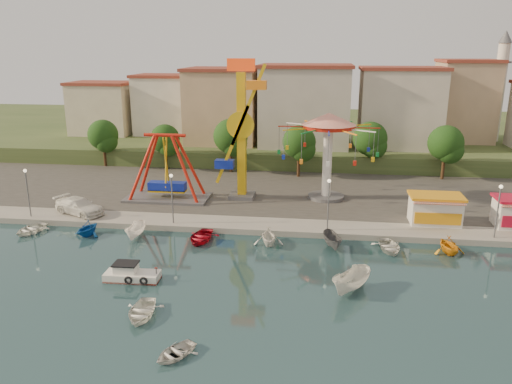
% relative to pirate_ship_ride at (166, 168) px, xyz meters
% --- Properties ---
extents(ground, '(200.00, 200.00, 0.00)m').
position_rel_pirate_ship_ride_xyz_m(ground, '(11.16, -21.30, -4.39)').
color(ground, '#122D33').
rests_on(ground, ground).
extents(quay_deck, '(200.00, 100.00, 0.60)m').
position_rel_pirate_ship_ride_xyz_m(quay_deck, '(11.16, 40.70, -4.09)').
color(quay_deck, '#9E998E').
rests_on(quay_deck, ground).
extents(asphalt_pad, '(90.00, 28.00, 0.01)m').
position_rel_pirate_ship_ride_xyz_m(asphalt_pad, '(11.16, 8.70, -3.79)').
color(asphalt_pad, '#4C4944').
rests_on(asphalt_pad, quay_deck).
extents(hill_terrace, '(200.00, 60.00, 3.00)m').
position_rel_pirate_ship_ride_xyz_m(hill_terrace, '(11.16, 45.70, -2.89)').
color(hill_terrace, '#384C26').
rests_on(hill_terrace, ground).
extents(pirate_ship_ride, '(10.00, 5.00, 8.00)m').
position_rel_pirate_ship_ride_xyz_m(pirate_ship_ride, '(0.00, 0.00, 0.00)').
color(pirate_ship_ride, '#59595E').
rests_on(pirate_ship_ride, quay_deck).
extents(kamikaze_tower, '(4.65, 3.10, 16.50)m').
position_rel_pirate_ship_ride_xyz_m(kamikaze_tower, '(9.06, 1.48, 4.18)').
color(kamikaze_tower, '#59595E').
rests_on(kamikaze_tower, quay_deck).
extents(wave_swinger, '(11.60, 11.60, 10.40)m').
position_rel_pirate_ship_ride_xyz_m(wave_swinger, '(19.03, 2.81, 3.80)').
color(wave_swinger, '#59595E').
rests_on(wave_swinger, quay_deck).
extents(booth_left, '(5.40, 3.78, 3.08)m').
position_rel_pirate_ship_ride_xyz_m(booth_left, '(30.23, -4.81, -2.23)').
color(booth_left, white).
rests_on(booth_left, quay_deck).
extents(lamp_post_0, '(0.14, 0.14, 5.00)m').
position_rel_pirate_ship_ride_xyz_m(lamp_post_0, '(-12.84, -8.30, -1.29)').
color(lamp_post_0, '#59595E').
rests_on(lamp_post_0, quay_deck).
extents(lamp_post_1, '(0.14, 0.14, 5.00)m').
position_rel_pirate_ship_ride_xyz_m(lamp_post_1, '(3.16, -8.30, -1.29)').
color(lamp_post_1, '#59595E').
rests_on(lamp_post_1, quay_deck).
extents(lamp_post_2, '(0.14, 0.14, 5.00)m').
position_rel_pirate_ship_ride_xyz_m(lamp_post_2, '(19.16, -8.30, -1.29)').
color(lamp_post_2, '#59595E').
rests_on(lamp_post_2, quay_deck).
extents(lamp_post_3, '(0.14, 0.14, 5.00)m').
position_rel_pirate_ship_ride_xyz_m(lamp_post_3, '(35.16, -8.30, -1.29)').
color(lamp_post_3, '#59595E').
rests_on(lamp_post_3, quay_deck).
extents(tree_0, '(4.60, 4.60, 7.19)m').
position_rel_pirate_ship_ride_xyz_m(tree_0, '(-14.84, 15.68, 1.08)').
color(tree_0, '#382314').
rests_on(tree_0, quay_deck).
extents(tree_1, '(4.35, 4.35, 6.80)m').
position_rel_pirate_ship_ride_xyz_m(tree_1, '(-4.84, 14.94, 0.81)').
color(tree_1, '#382314').
rests_on(tree_1, quay_deck).
extents(tree_2, '(5.02, 5.02, 7.85)m').
position_rel_pirate_ship_ride_xyz_m(tree_2, '(5.16, 14.51, 1.52)').
color(tree_2, '#382314').
rests_on(tree_2, quay_deck).
extents(tree_3, '(4.68, 4.68, 7.32)m').
position_rel_pirate_ship_ride_xyz_m(tree_3, '(15.16, 13.06, 1.16)').
color(tree_3, '#382314').
rests_on(tree_3, quay_deck).
extents(tree_4, '(4.86, 4.86, 7.60)m').
position_rel_pirate_ship_ride_xyz_m(tree_4, '(25.16, 16.05, 1.35)').
color(tree_4, '#382314').
rests_on(tree_4, quay_deck).
extents(tree_5, '(4.83, 4.83, 7.54)m').
position_rel_pirate_ship_ride_xyz_m(tree_5, '(35.16, 14.24, 1.31)').
color(tree_5, '#382314').
rests_on(tree_5, quay_deck).
extents(building_0, '(9.26, 9.53, 11.87)m').
position_rel_pirate_ship_ride_xyz_m(building_0, '(-22.21, 24.76, 4.54)').
color(building_0, beige).
rests_on(building_0, hill_terrace).
extents(building_1, '(12.33, 9.01, 8.63)m').
position_rel_pirate_ship_ride_xyz_m(building_1, '(-10.17, 30.08, 2.92)').
color(building_1, silver).
rests_on(building_1, hill_terrace).
extents(building_2, '(11.95, 9.28, 11.23)m').
position_rel_pirate_ship_ride_xyz_m(building_2, '(2.97, 30.66, 4.22)').
color(building_2, tan).
rests_on(building_2, hill_terrace).
extents(building_3, '(12.59, 10.50, 9.20)m').
position_rel_pirate_ship_ride_xyz_m(building_3, '(16.76, 27.50, 3.20)').
color(building_3, beige).
rests_on(building_3, hill_terrace).
extents(building_4, '(10.75, 9.23, 9.24)m').
position_rel_pirate_ship_ride_xyz_m(building_4, '(30.23, 30.90, 3.22)').
color(building_4, beige).
rests_on(building_4, hill_terrace).
extents(building_5, '(12.77, 10.96, 11.21)m').
position_rel_pirate_ship_ride_xyz_m(building_5, '(43.52, 29.03, 4.21)').
color(building_5, tan).
rests_on(building_5, hill_terrace).
extents(minaret, '(2.80, 2.80, 18.00)m').
position_rel_pirate_ship_ride_xyz_m(minaret, '(47.16, 32.70, 8.15)').
color(minaret, silver).
rests_on(minaret, hill_terrace).
extents(cabin_motorboat, '(4.50, 1.91, 1.56)m').
position_rel_pirate_ship_ride_xyz_m(cabin_motorboat, '(3.24, -20.56, -3.98)').
color(cabin_motorboat, white).
rests_on(cabin_motorboat, ground).
extents(rowboat_a, '(2.96, 3.96, 0.78)m').
position_rel_pirate_ship_ride_xyz_m(rowboat_a, '(6.12, -26.04, -4.00)').
color(rowboat_a, white).
rests_on(rowboat_a, ground).
extents(rowboat_b, '(3.31, 3.57, 0.60)m').
position_rel_pirate_ship_ride_xyz_m(rowboat_b, '(9.82, -30.34, -4.09)').
color(rowboat_b, silver).
rests_on(rowboat_b, ground).
extents(skiff, '(4.00, 4.72, 1.76)m').
position_rel_pirate_ship_ride_xyz_m(skiff, '(20.97, -20.36, -3.51)').
color(skiff, silver).
rests_on(skiff, ground).
extents(van, '(6.57, 4.70, 1.77)m').
position_rel_pirate_ship_ride_xyz_m(van, '(-7.93, -6.82, -2.91)').
color(van, silver).
rests_on(van, quay_deck).
extents(moored_boat_0, '(3.51, 4.28, 0.77)m').
position_rel_pirate_ship_ride_xyz_m(moored_boat_0, '(-11.02, -11.50, -4.01)').
color(moored_boat_0, white).
rests_on(moored_boat_0, ground).
extents(moored_boat_1, '(3.24, 3.56, 1.62)m').
position_rel_pirate_ship_ride_xyz_m(moored_boat_1, '(-4.82, -11.50, -3.58)').
color(moored_boat_1, '#1352A6').
rests_on(moored_boat_1, ground).
extents(moored_boat_2, '(1.43, 3.76, 1.45)m').
position_rel_pirate_ship_ride_xyz_m(moored_boat_2, '(0.27, -11.50, -3.67)').
color(moored_boat_2, white).
rests_on(moored_boat_2, ground).
extents(moored_boat_3, '(3.42, 4.47, 0.86)m').
position_rel_pirate_ship_ride_xyz_m(moored_boat_3, '(6.86, -11.50, -3.96)').
color(moored_boat_3, '#B00E1F').
rests_on(moored_boat_3, ground).
extents(moored_boat_4, '(3.38, 3.74, 1.73)m').
position_rel_pirate_ship_ride_xyz_m(moored_boat_4, '(13.55, -11.50, -3.53)').
color(moored_boat_4, white).
rests_on(moored_boat_4, ground).
extents(moored_boat_5, '(2.29, 3.92, 1.42)m').
position_rel_pirate_ship_ride_xyz_m(moored_boat_5, '(19.65, -11.50, -3.68)').
color(moored_boat_5, '#535357').
rests_on(moored_boat_5, ground).
extents(moored_boat_6, '(3.34, 4.25, 0.80)m').
position_rel_pirate_ship_ride_xyz_m(moored_boat_6, '(24.89, -11.50, -4.00)').
color(moored_boat_6, silver).
rests_on(moored_boat_6, ground).
extents(moored_boat_7, '(3.49, 3.80, 1.68)m').
position_rel_pirate_ship_ride_xyz_m(moored_boat_7, '(30.23, -11.50, -3.55)').
color(moored_boat_7, orange).
rests_on(moored_boat_7, ground).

